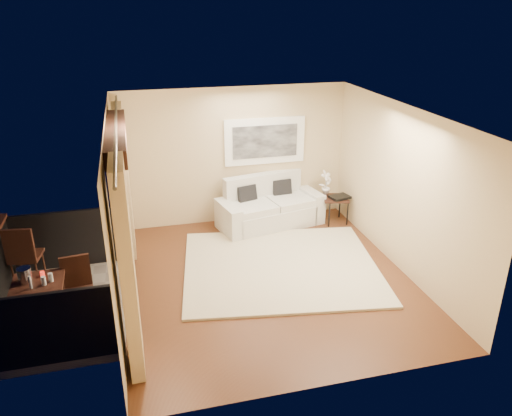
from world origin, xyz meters
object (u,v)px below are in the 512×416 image
object	(u,v)px
balcony_chair_near	(78,283)
ice_bucket	(25,275)
sofa	(269,208)
bistro_table	(38,288)
balcony_chair_far	(23,252)
orchid	(326,183)
side_table	(335,200)

from	to	relation	value
balcony_chair_near	ice_bucket	xyz separation A→B (m)	(-0.60, -0.19, 0.33)
sofa	balcony_chair_near	bearing A→B (deg)	-157.11
balcony_chair_near	bistro_table	bearing A→B (deg)	-158.39
sofa	balcony_chair_far	size ratio (longest dim) A/B	2.13
bistro_table	ice_bucket	size ratio (longest dim) A/B	3.82
orchid	ice_bucket	xyz separation A→B (m)	(-5.23, -2.54, 0.07)
orchid	ice_bucket	bearing A→B (deg)	-154.09
ice_bucket	side_table	bearing A→B (deg)	23.71
side_table	orchid	size ratio (longest dim) A/B	1.15
balcony_chair_near	balcony_chair_far	bearing A→B (deg)	122.83
orchid	ice_bucket	distance (m)	5.82
sofa	bistro_table	xyz separation A→B (m)	(-3.91, -2.65, 0.33)
side_table	bistro_table	size ratio (longest dim) A/B	0.77
balcony_chair_near	orchid	bearing A→B (deg)	20.37
side_table	ice_bucket	world-z (taller)	ice_bucket
orchid	balcony_chair_near	size ratio (longest dim) A/B	0.56
bistro_table	balcony_chair_far	bearing A→B (deg)	107.46
orchid	sofa	bearing A→B (deg)	177.49
sofa	bistro_table	world-z (taller)	sofa
bistro_table	orchid	bearing A→B (deg)	27.06
side_table	ice_bucket	xyz separation A→B (m)	(-5.38, -2.36, 0.39)
bistro_table	ice_bucket	xyz separation A→B (m)	(-0.14, 0.06, 0.18)
bistro_table	balcony_chair_far	world-z (taller)	balcony_chair_far
orchid	ice_bucket	size ratio (longest dim) A/B	2.57
bistro_table	balcony_chair_near	distance (m)	0.54
orchid	ice_bucket	world-z (taller)	orchid
orchid	balcony_chair_far	bearing A→B (deg)	-166.77
sofa	side_table	xyz separation A→B (m)	(1.33, -0.23, 0.13)
side_table	balcony_chair_far	distance (m)	5.75
side_table	balcony_chair_near	world-z (taller)	balcony_chair_near
bistro_table	balcony_chair_near	size ratio (longest dim) A/B	0.83
ice_bucket	orchid	bearing A→B (deg)	25.91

